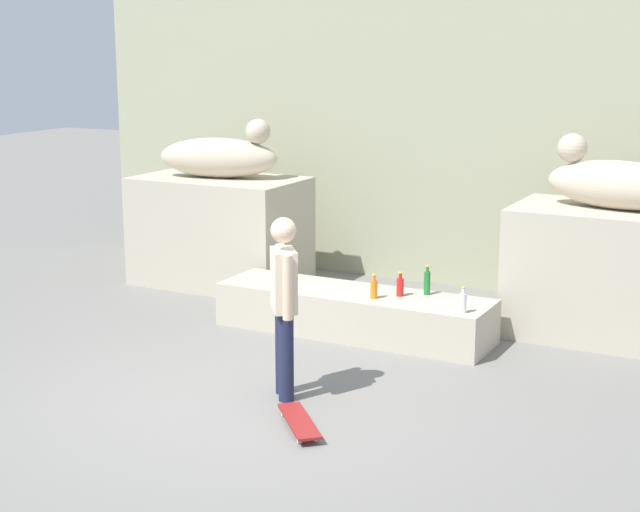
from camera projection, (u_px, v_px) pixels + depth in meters
ground_plane at (239, 403)px, 8.75m from camera, size 40.00×40.00×0.00m
facade_wall at (451, 39)px, 12.55m from camera, size 10.49×0.60×6.39m
pedestal_left at (220, 231)px, 12.84m from camera, size 2.17×1.28×1.42m
pedestal_right at (613, 274)px, 10.53m from camera, size 2.17×1.28×1.42m
statue_reclining_left at (221, 156)px, 12.61m from camera, size 1.68×0.89×0.78m
statue_reclining_right at (616, 183)px, 10.33m from camera, size 1.67×0.82×0.78m
ledge_block at (354, 312)px, 10.75m from camera, size 3.09×0.84×0.49m
skater at (284, 299)px, 8.72m from camera, size 0.38×0.44×1.67m
skateboard at (299, 421)px, 8.18m from camera, size 0.69×0.73×0.08m
bottle_green at (427, 282)px, 10.54m from camera, size 0.07×0.07×0.33m
bottle_red at (400, 286)px, 10.48m from camera, size 0.08×0.08×0.27m
bottle_orange at (374, 289)px, 10.39m from camera, size 0.08×0.08×0.27m
bottle_clear at (463, 302)px, 9.85m from camera, size 0.08×0.08×0.27m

